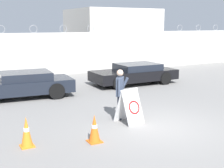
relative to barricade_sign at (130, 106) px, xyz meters
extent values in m
plane|color=gray|center=(0.56, -0.68, -0.55)|extent=(90.00, 90.00, 0.00)
cube|color=beige|center=(0.56, 10.47, 0.76)|extent=(36.00, 0.30, 2.63)
torus|color=gray|center=(-2.22, 10.47, 2.30)|extent=(0.47, 0.03, 0.47)
torus|color=gray|center=(-0.36, 10.47, 2.30)|extent=(0.47, 0.03, 0.47)
torus|color=gray|center=(1.49, 10.47, 2.30)|extent=(0.47, 0.03, 0.47)
torus|color=gray|center=(3.34, 10.47, 2.30)|extent=(0.47, 0.03, 0.47)
torus|color=gray|center=(5.19, 10.47, 2.30)|extent=(0.47, 0.03, 0.47)
torus|color=gray|center=(7.05, 10.47, 2.30)|extent=(0.47, 0.03, 0.47)
torus|color=gray|center=(8.90, 10.47, 2.30)|extent=(0.47, 0.03, 0.47)
torus|color=gray|center=(10.75, 10.47, 2.30)|extent=(0.47, 0.03, 0.47)
torus|color=gray|center=(12.60, 10.47, 2.30)|extent=(0.47, 0.03, 0.47)
torus|color=gray|center=(14.46, 10.47, 2.30)|extent=(0.47, 0.03, 0.47)
cube|color=beige|center=(6.91, 14.25, 1.59)|extent=(6.29, 5.45, 4.29)
cube|color=white|center=(0.03, -0.13, -0.02)|extent=(0.73, 0.53, 1.08)
cube|color=white|center=(-0.05, 0.24, -0.02)|extent=(0.73, 0.53, 1.08)
cube|color=white|center=(-0.01, 0.06, 0.53)|extent=(0.70, 0.19, 0.05)
cube|color=white|center=(0.03, -0.17, 0.00)|extent=(0.59, 0.31, 0.53)
torus|color=red|center=(0.04, -0.18, 0.00)|extent=(0.48, 0.29, 0.44)
cylinder|color=#232838|center=(-0.13, 0.46, -0.15)|extent=(0.15, 0.15, 0.80)
cylinder|color=#232838|center=(-0.03, 0.60, -0.15)|extent=(0.15, 0.15, 0.80)
cube|color=#384256|center=(-0.08, 0.53, 0.56)|extent=(0.43, 0.47, 0.62)
sphere|color=#DBB293|center=(-0.08, 0.53, 1.02)|extent=(0.22, 0.22, 0.22)
cylinder|color=#384256|center=(-0.23, 0.32, 0.57)|extent=(0.09, 0.09, 0.59)
cylinder|color=#384256|center=(0.15, 0.68, 0.55)|extent=(0.32, 0.27, 0.57)
cube|color=orange|center=(-1.72, -0.98, -0.54)|extent=(0.37, 0.37, 0.03)
cone|color=orange|center=(-1.72, -0.98, -0.15)|extent=(0.31, 0.31, 0.74)
cylinder|color=white|center=(-1.72, -0.98, -0.12)|extent=(0.16, 0.16, 0.10)
cube|color=orange|center=(-3.41, -0.45, -0.54)|extent=(0.35, 0.35, 0.03)
cone|color=orange|center=(-3.41, -0.45, -0.13)|extent=(0.30, 0.30, 0.78)
cylinder|color=white|center=(-3.41, -0.45, -0.09)|extent=(0.15, 0.15, 0.11)
cylinder|color=black|center=(-1.06, 4.25, -0.21)|extent=(0.70, 0.25, 0.69)
cylinder|color=black|center=(-0.94, 5.95, -0.21)|extent=(0.70, 0.25, 0.69)
cube|color=black|center=(-2.35, 5.20, -0.04)|extent=(4.48, 2.13, 0.55)
cube|color=black|center=(-2.13, 5.18, 0.40)|extent=(2.21, 1.78, 0.34)
cylinder|color=black|center=(2.22, 4.71, -0.22)|extent=(0.66, 0.21, 0.66)
cylinder|color=black|center=(2.24, 6.49, -0.22)|extent=(0.66, 0.21, 0.66)
cylinder|color=black|center=(5.02, 4.68, -0.22)|extent=(0.66, 0.21, 0.66)
cylinder|color=black|center=(5.03, 6.47, -0.22)|extent=(0.66, 0.21, 0.66)
cube|color=black|center=(3.63, 5.59, -0.06)|extent=(4.53, 1.94, 0.52)
cube|color=black|center=(3.85, 5.59, 0.36)|extent=(2.18, 1.73, 0.34)
camera|label=1|loc=(-5.07, -8.27, 2.59)|focal=50.00mm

